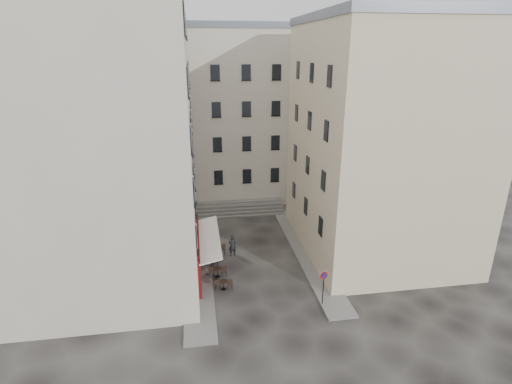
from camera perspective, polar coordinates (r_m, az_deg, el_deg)
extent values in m
plane|color=black|center=(30.78, 0.39, -11.87)|extent=(90.00, 90.00, 0.00)
cube|color=slate|center=(33.92, -8.33, -8.77)|extent=(2.00, 22.00, 0.12)
cube|color=slate|center=(34.17, 7.12, -8.48)|extent=(2.00, 18.00, 0.12)
cube|color=#C0B4A4|center=(30.17, -20.79, 6.74)|extent=(12.00, 16.00, 20.00)
cube|color=beige|center=(33.62, 17.50, 6.58)|extent=(12.00, 14.00, 18.00)
cube|color=slate|center=(32.92, 19.28, 22.52)|extent=(12.20, 14.20, 0.60)
cube|color=#C0B4A4|center=(45.54, -4.74, 10.67)|extent=(18.00, 10.00, 18.00)
cube|color=slate|center=(45.03, -5.10, 22.44)|extent=(18.20, 10.20, 0.60)
cube|color=#4D0B0E|center=(30.48, -8.24, -8.64)|extent=(0.25, 7.00, 3.50)
cube|color=black|center=(30.64, -8.13, -9.21)|extent=(0.06, 3.85, 2.00)
cube|color=white|center=(29.93, -6.77, -6.54)|extent=(1.58, 7.30, 0.41)
cube|color=#585654|center=(41.25, -2.26, -3.14)|extent=(9.00, 1.80, 0.20)
cube|color=#585654|center=(41.58, -2.34, -2.65)|extent=(9.00, 1.80, 0.20)
cube|color=#585654|center=(41.92, -2.41, -2.17)|extent=(9.00, 1.80, 0.20)
cube|color=#585654|center=(42.26, -2.48, -1.69)|extent=(9.00, 1.80, 0.20)
cylinder|color=black|center=(29.42, -5.71, -12.59)|extent=(0.10, 0.10, 0.90)
sphere|color=black|center=(29.17, -5.74, -11.80)|extent=(0.12, 0.12, 0.12)
cylinder|color=black|center=(32.43, -6.08, -9.30)|extent=(0.10, 0.10, 0.90)
sphere|color=black|center=(32.20, -6.12, -8.57)|extent=(0.12, 0.12, 0.12)
cylinder|color=black|center=(35.53, -6.39, -6.58)|extent=(0.10, 0.10, 0.90)
sphere|color=black|center=(35.32, -6.42, -5.90)|extent=(0.12, 0.12, 0.12)
cylinder|color=black|center=(27.35, 9.57, -13.47)|extent=(0.07, 0.07, 2.55)
cylinder|color=red|center=(26.80, 9.70, -11.65)|extent=(0.58, 0.16, 0.59)
cylinder|color=navy|center=(26.78, 9.71, -11.68)|extent=(0.42, 0.13, 0.43)
cube|color=red|center=(26.76, 9.73, -11.71)|extent=(0.34, 0.10, 0.35)
cylinder|color=black|center=(29.25, -4.63, -13.65)|extent=(0.35, 0.35, 0.02)
cylinder|color=black|center=(29.07, -4.65, -13.11)|extent=(0.05, 0.05, 0.69)
cylinder|color=black|center=(28.90, -4.66, -12.59)|extent=(0.59, 0.59, 0.04)
cube|color=black|center=(29.07, -3.76, -12.97)|extent=(0.37, 0.37, 0.88)
cube|color=black|center=(29.11, -5.55, -12.98)|extent=(0.37, 0.37, 0.88)
cylinder|color=black|center=(30.69, -5.47, -11.91)|extent=(0.37, 0.37, 0.02)
cylinder|color=black|center=(30.51, -5.49, -11.36)|extent=(0.05, 0.05, 0.73)
cylinder|color=black|center=(30.34, -5.51, -10.83)|extent=(0.62, 0.62, 0.04)
cube|color=black|center=(30.51, -4.60, -11.23)|extent=(0.39, 0.39, 0.93)
cube|color=black|center=(30.56, -6.40, -11.23)|extent=(0.39, 0.39, 0.93)
cylinder|color=black|center=(32.11, -6.64, -10.41)|extent=(0.38, 0.38, 0.02)
cylinder|color=black|center=(31.94, -6.66, -9.87)|extent=(0.05, 0.05, 0.74)
cylinder|color=black|center=(31.77, -6.69, -9.33)|extent=(0.63, 0.63, 0.04)
cube|color=black|center=(31.93, -5.80, -9.73)|extent=(0.40, 0.40, 0.95)
cube|color=black|center=(32.00, -7.54, -9.74)|extent=(0.40, 0.40, 0.95)
cylinder|color=black|center=(33.65, -5.64, -8.85)|extent=(0.40, 0.40, 0.02)
cylinder|color=black|center=(33.48, -5.67, -8.30)|extent=(0.06, 0.06, 0.78)
cylinder|color=black|center=(33.31, -5.69, -7.75)|extent=(0.67, 0.67, 0.04)
cube|color=black|center=(33.48, -4.80, -8.16)|extent=(0.43, 0.43, 1.01)
cube|color=black|center=(33.54, -6.55, -8.17)|extent=(0.43, 0.43, 1.01)
cylinder|color=black|center=(34.99, -6.69, -7.73)|extent=(0.36, 0.36, 0.02)
cylinder|color=black|center=(34.84, -6.72, -7.24)|extent=(0.05, 0.05, 0.71)
cylinder|color=black|center=(34.69, -6.74, -6.77)|extent=(0.61, 0.61, 0.04)
cube|color=black|center=(34.83, -5.97, -7.13)|extent=(0.38, 0.38, 0.91)
cube|color=black|center=(34.90, -7.48, -7.13)|extent=(0.38, 0.38, 0.91)
imported|color=black|center=(33.09, -3.40, -7.60)|extent=(0.82, 0.69, 1.91)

